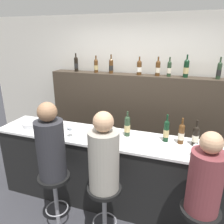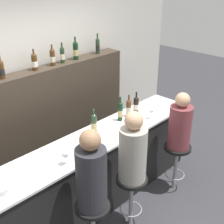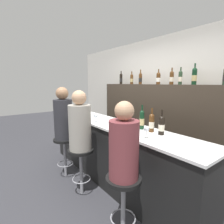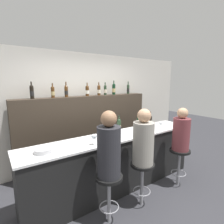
# 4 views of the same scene
# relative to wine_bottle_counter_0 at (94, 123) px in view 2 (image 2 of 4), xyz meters

# --- Properties ---
(ground_plane) EXTENTS (16.00, 16.00, 0.00)m
(ground_plane) POSITION_rel_wine_bottle_counter_0_xyz_m (-0.10, -0.39, -1.15)
(ground_plane) COLOR #333338
(wall_back) EXTENTS (6.40, 0.05, 2.60)m
(wall_back) POSITION_rel_wine_bottle_counter_0_xyz_m (-0.10, 1.28, 0.15)
(wall_back) COLOR beige
(wall_back) RESTS_ON ground_plane
(bar_counter) EXTENTS (3.35, 0.61, 1.01)m
(bar_counter) POSITION_rel_wine_bottle_counter_0_xyz_m (-0.10, -0.11, -0.64)
(bar_counter) COLOR black
(bar_counter) RESTS_ON ground_plane
(back_bar_cabinet) EXTENTS (3.15, 0.28, 1.63)m
(back_bar_cabinet) POSITION_rel_wine_bottle_counter_0_xyz_m (-0.10, 1.06, -0.33)
(back_bar_cabinet) COLOR #382D23
(back_bar_cabinet) RESTS_ON ground_plane
(wine_bottle_counter_0) EXTENTS (0.08, 0.08, 0.33)m
(wine_bottle_counter_0) POSITION_rel_wine_bottle_counter_0_xyz_m (0.00, 0.00, 0.00)
(wine_bottle_counter_0) COLOR #233823
(wine_bottle_counter_0) RESTS_ON bar_counter
(wine_bottle_counter_1) EXTENTS (0.07, 0.07, 0.35)m
(wine_bottle_counter_1) POSITION_rel_wine_bottle_counter_0_xyz_m (0.49, 0.00, 0.00)
(wine_bottle_counter_1) COLOR black
(wine_bottle_counter_1) RESTS_ON bar_counter
(wine_bottle_counter_2) EXTENTS (0.07, 0.07, 0.32)m
(wine_bottle_counter_2) POSITION_rel_wine_bottle_counter_0_xyz_m (0.67, 0.00, -0.01)
(wine_bottle_counter_2) COLOR #4C2D14
(wine_bottle_counter_2) RESTS_ON bar_counter
(wine_bottle_counter_3) EXTENTS (0.08, 0.08, 0.32)m
(wine_bottle_counter_3) POSITION_rel_wine_bottle_counter_0_xyz_m (0.83, 0.00, -0.01)
(wine_bottle_counter_3) COLOR black
(wine_bottle_counter_3) RESTS_ON bar_counter
(wine_bottle_backbar_2) EXTENTS (0.07, 0.07, 0.32)m
(wine_bottle_backbar_2) POSITION_rel_wine_bottle_counter_0_xyz_m (-0.58, 1.06, 0.61)
(wine_bottle_backbar_2) COLOR #4C2D14
(wine_bottle_backbar_2) RESTS_ON back_bar_cabinet
(wine_bottle_backbar_3) EXTENTS (0.08, 0.08, 0.30)m
(wine_bottle_backbar_3) POSITION_rel_wine_bottle_counter_0_xyz_m (-0.10, 1.06, 0.60)
(wine_bottle_backbar_3) COLOR #4C2D14
(wine_bottle_backbar_3) RESTS_ON back_bar_cabinet
(wine_bottle_backbar_4) EXTENTS (0.08, 0.08, 0.30)m
(wine_bottle_backbar_4) POSITION_rel_wine_bottle_counter_0_xyz_m (0.20, 1.06, 0.61)
(wine_bottle_backbar_4) COLOR #4C2D14
(wine_bottle_backbar_4) RESTS_ON back_bar_cabinet
(wine_bottle_backbar_5) EXTENTS (0.07, 0.07, 0.30)m
(wine_bottle_backbar_5) POSITION_rel_wine_bottle_counter_0_xyz_m (0.38, 1.06, 0.61)
(wine_bottle_backbar_5) COLOR #233823
(wine_bottle_backbar_5) RESTS_ON back_bar_cabinet
(wine_bottle_backbar_6) EXTENTS (0.08, 0.08, 0.34)m
(wine_bottle_backbar_6) POSITION_rel_wine_bottle_counter_0_xyz_m (0.63, 1.06, 0.62)
(wine_bottle_backbar_6) COLOR black
(wine_bottle_backbar_6) RESTS_ON back_bar_cabinet
(wine_bottle_backbar_7) EXTENTS (0.07, 0.07, 0.32)m
(wine_bottle_backbar_7) POSITION_rel_wine_bottle_counter_0_xyz_m (1.10, 1.06, 0.61)
(wine_bottle_backbar_7) COLOR #233823
(wine_bottle_backbar_7) RESTS_ON back_bar_cabinet
(wine_glass_0) EXTENTS (0.08, 0.08, 0.17)m
(wine_glass_0) POSITION_rel_wine_bottle_counter_0_xyz_m (-0.68, -0.28, -0.01)
(wine_glass_0) COLOR silver
(wine_glass_0) RESTS_ON bar_counter
(wine_glass_1) EXTENTS (0.08, 0.08, 0.15)m
(wine_glass_1) POSITION_rel_wine_bottle_counter_0_xyz_m (-0.31, -0.28, -0.03)
(wine_glass_1) COLOR silver
(wine_glass_1) RESTS_ON bar_counter
(wine_glass_2) EXTENTS (0.07, 0.07, 0.15)m
(wine_glass_2) POSITION_rel_wine_bottle_counter_0_xyz_m (0.82, -0.28, -0.02)
(wine_glass_2) COLOR silver
(wine_glass_2) RESTS_ON bar_counter
(bar_stool_left) EXTENTS (0.37, 0.37, 0.70)m
(bar_stool_left) POSITION_rel_wine_bottle_counter_0_xyz_m (-0.69, -0.69, -0.60)
(bar_stool_left) COLOR gray
(bar_stool_left) RESTS_ON ground_plane
(guest_seated_left) EXTENTS (0.31, 0.31, 0.89)m
(guest_seated_left) POSITION_rel_wine_bottle_counter_0_xyz_m (-0.69, -0.69, -0.05)
(guest_seated_left) COLOR #28282D
(guest_seated_left) RESTS_ON bar_stool_left
(bar_stool_middle) EXTENTS (0.37, 0.37, 0.70)m
(bar_stool_middle) POSITION_rel_wine_bottle_counter_0_xyz_m (-0.06, -0.69, -0.60)
(bar_stool_middle) COLOR gray
(bar_stool_middle) RESTS_ON ground_plane
(guest_seated_middle) EXTENTS (0.32, 0.32, 0.86)m
(guest_seated_middle) POSITION_rel_wine_bottle_counter_0_xyz_m (-0.06, -0.69, -0.07)
(guest_seated_middle) COLOR gray
(guest_seated_middle) RESTS_ON bar_stool_middle
(bar_stool_right) EXTENTS (0.37, 0.37, 0.70)m
(bar_stool_right) POSITION_rel_wine_bottle_counter_0_xyz_m (0.91, -0.69, -0.60)
(bar_stool_right) COLOR gray
(bar_stool_right) RESTS_ON ground_plane
(guest_seated_right) EXTENTS (0.30, 0.30, 0.79)m
(guest_seated_right) POSITION_rel_wine_bottle_counter_0_xyz_m (0.91, -0.69, -0.10)
(guest_seated_right) COLOR brown
(guest_seated_right) RESTS_ON bar_stool_right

